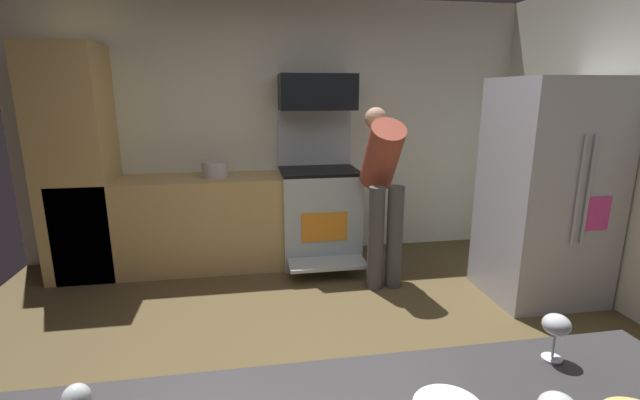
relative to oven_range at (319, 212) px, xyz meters
name	(u,v)px	position (x,y,z in m)	size (l,w,h in m)	color
ground_plane	(319,383)	(-0.32, -1.97, -0.52)	(5.20, 4.80, 0.02)	brown
wall_back	(282,131)	(-0.32, 0.37, 0.79)	(5.20, 0.12, 2.60)	silver
lower_cabinet_run	(195,223)	(-1.22, 0.01, -0.06)	(2.40, 0.60, 0.90)	tan
cabinet_column	(77,165)	(-2.22, 0.01, 0.54)	(0.60, 0.60, 2.10)	tan
oven_range	(319,212)	(0.00, 0.00, 0.00)	(0.76, 0.95, 1.52)	#B0BFC4
microwave	(317,92)	(0.00, 0.09, 1.18)	(0.74, 0.38, 0.34)	black
refrigerator	(547,192)	(1.71, -1.11, 0.39)	(0.86, 0.77, 1.80)	#B4B7C6
person_cook	(383,183)	(0.46, -0.63, 0.41)	(0.31, 0.61, 1.56)	#484848
wine_glass_far	(556,327)	(0.19, -3.18, 0.50)	(0.08, 0.08, 0.15)	silver
stock_pot	(215,169)	(-1.00, 0.01, 0.46)	(0.25, 0.25, 0.15)	beige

